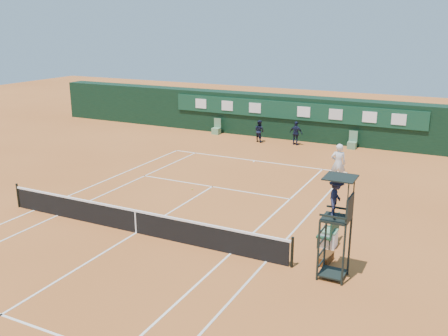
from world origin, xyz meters
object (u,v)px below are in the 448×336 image
(cooler, at_px, (329,238))
(player, at_px, (338,163))
(tennis_net, at_px, (136,221))
(player_bench, at_px, (331,230))
(umpire_chair, at_px, (337,206))

(cooler, distance_m, player, 7.91)
(tennis_net, relative_size, player_bench, 10.75)
(umpire_chair, xyz_separation_m, player_bench, (-0.71, 2.42, -1.86))
(tennis_net, bearing_deg, umpire_chair, -0.47)
(cooler, relative_size, player, 0.31)
(player_bench, height_order, cooler, player_bench)
(cooler, bearing_deg, player_bench, 87.29)
(player_bench, distance_m, player, 7.70)
(umpire_chair, relative_size, player, 1.66)
(tennis_net, distance_m, player_bench, 7.47)
(cooler, bearing_deg, umpire_chair, -72.10)
(umpire_chair, bearing_deg, tennis_net, 179.53)
(tennis_net, xyz_separation_m, player, (5.45, 9.87, 0.52))
(player_bench, relative_size, player, 0.58)
(player_bench, relative_size, cooler, 1.86)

